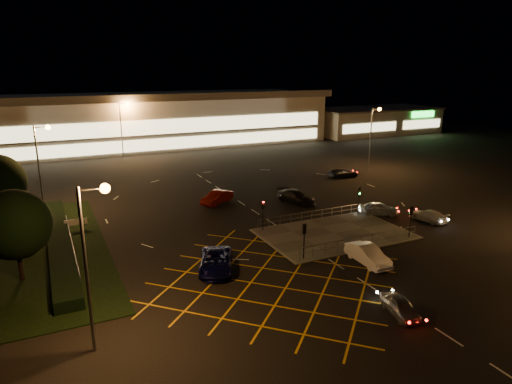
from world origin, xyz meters
name	(u,v)px	position (x,y,z in m)	size (l,w,h in m)	color
ground	(307,231)	(0.00, 0.00, 0.00)	(180.00, 180.00, 0.00)	black
pedestrian_island	(334,234)	(2.00, -2.00, 0.06)	(14.00, 9.00, 0.12)	#4C4944
hedge	(59,243)	(-23.00, 6.00, 0.50)	(2.00, 26.00, 1.00)	black
supermarket	(157,119)	(0.00, 61.95, 5.31)	(72.00, 26.50, 10.50)	beige
retail_unit_a	(352,122)	(46.00, 53.97, 3.21)	(18.80, 14.80, 6.35)	beige
retail_unit_b	(402,119)	(62.00, 53.96, 3.22)	(14.80, 14.80, 6.35)	beige
streetlight_sw	(92,246)	(-21.56, -12.00, 6.56)	(1.78, 0.56, 10.03)	slate
streetlight_nw	(42,156)	(-23.56, 18.00, 6.56)	(1.78, 0.56, 10.03)	slate
streetlight_ne	(373,130)	(24.44, 20.00, 6.56)	(1.78, 0.56, 10.03)	slate
streetlight_far_left	(123,122)	(-9.56, 48.00, 6.56)	(1.78, 0.56, 10.03)	slate
streetlight_far_right	(306,112)	(30.44, 50.00, 6.56)	(1.78, 0.56, 10.03)	slate
signal_sw	(304,234)	(-4.00, -5.99, 2.37)	(0.28, 0.30, 3.15)	black
signal_se	(411,215)	(8.00, -5.99, 2.37)	(0.28, 0.30, 3.15)	black
signal_nw	(263,209)	(-4.00, 1.99, 2.37)	(0.28, 0.30, 3.15)	black
signal_ne	(359,195)	(8.00, 1.99, 2.37)	(0.28, 0.30, 3.15)	black
tree_e	(14,225)	(-26.00, 0.00, 4.64)	(5.40, 5.40, 7.35)	black
car_near_silver	(400,306)	(-2.88, -16.63, 0.62)	(1.46, 3.62, 1.23)	#AEAFB5
car_queue_white	(368,255)	(0.51, -9.00, 0.78)	(1.66, 4.76, 1.57)	white
car_left_blue	(216,262)	(-11.64, -4.77, 0.78)	(2.59, 5.63, 1.56)	#0B0D44
car_far_dkgrey	(296,197)	(4.13, 9.14, 0.77)	(2.16, 5.30, 1.54)	black
car_right_silver	(379,209)	(10.16, 1.08, 0.74)	(1.74, 4.34, 1.48)	silver
car_circ_red	(217,197)	(-4.79, 13.10, 0.78)	(1.65, 4.75, 1.56)	maroon
car_east_grey	(343,173)	(17.53, 17.96, 0.64)	(2.13, 4.63, 1.29)	black
car_approach_white	(428,216)	(13.57, -2.96, 0.62)	(1.75, 4.30, 1.25)	#BBBBBB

